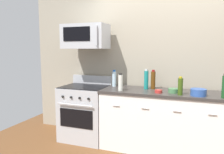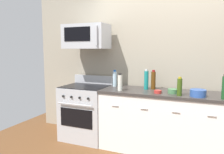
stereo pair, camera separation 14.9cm
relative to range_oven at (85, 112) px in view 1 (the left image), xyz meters
The scene contains 13 objects.
ground_plane 1.39m from the range_oven, ahead, with size 5.96×5.96×0.00m, color brown.
back_wall 1.63m from the range_oven, 17.23° to the left, with size 4.96×0.10×2.70m, color #9E937F.
counter_unit 1.31m from the range_oven, ahead, with size 1.87×0.66×0.92m.
range_oven is the anchor object (origin of this frame).
microwave 1.28m from the range_oven, 89.71° to the left, with size 0.74×0.44×0.40m.
bottle_vinegar_white 0.92m from the range_oven, 14.45° to the right, with size 0.07×0.07×0.26m.
bottle_sparkling_teal 1.19m from the range_oven, ahead, with size 0.07×0.07×0.32m.
bottle_water_clear 0.76m from the range_oven, 18.18° to the left, with size 0.07×0.07×0.28m.
bottle_wine_amber 1.28m from the range_oven, ahead, with size 0.07×0.07×0.30m.
bottle_olive_oil 1.67m from the range_oven, ahead, with size 0.07×0.07×0.25m.
bowl_red_small 1.35m from the range_oven, ahead, with size 0.11×0.11×0.04m.
bowl_blue_mixing 1.86m from the range_oven, ahead, with size 0.21×0.21×0.09m.
bowl_green_glaze 1.53m from the range_oven, ahead, with size 0.14×0.14×0.06m.
Camera 1 is at (0.37, -3.25, 1.54)m, focal length 34.89 mm.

